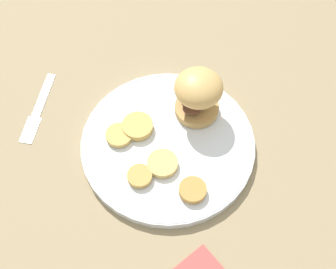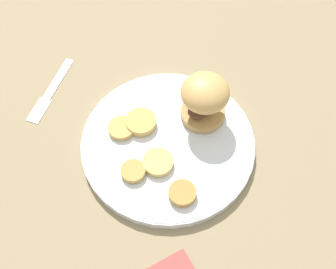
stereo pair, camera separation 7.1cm
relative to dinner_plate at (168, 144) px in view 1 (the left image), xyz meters
The scene contains 9 objects.
ground_plane 0.01m from the dinner_plate, ahead, with size 4.00×4.00×0.00m, color #937F5B.
dinner_plate is the anchor object (origin of this frame).
sandwich 0.10m from the dinner_plate, 29.95° to the left, with size 0.08×0.11×0.09m.
potato_round_0 0.08m from the dinner_plate, 147.39° to the right, with size 0.04×0.04×0.01m, color tan.
potato_round_1 0.09m from the dinner_plate, 149.85° to the left, with size 0.05×0.05×0.01m, color tan.
potato_round_2 0.05m from the dinner_plate, 124.61° to the right, with size 0.05×0.05×0.01m, color #DBB766.
potato_round_3 0.06m from the dinner_plate, 129.50° to the left, with size 0.05×0.05×0.01m, color tan.
potato_round_4 0.10m from the dinner_plate, 92.55° to the right, with size 0.05×0.05×0.01m, color #BC8942.
fork 0.26m from the dinner_plate, 138.31° to the left, with size 0.10×0.14×0.00m.
Camera 1 is at (-0.16, -0.38, 0.73)m, focal length 50.00 mm.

